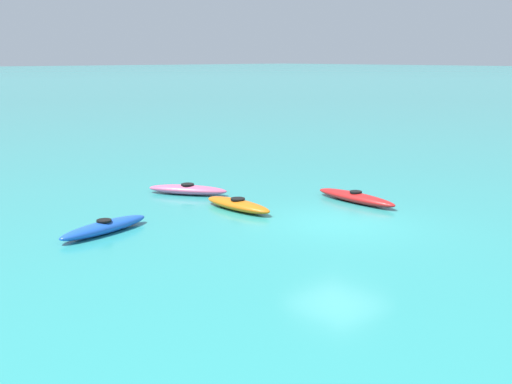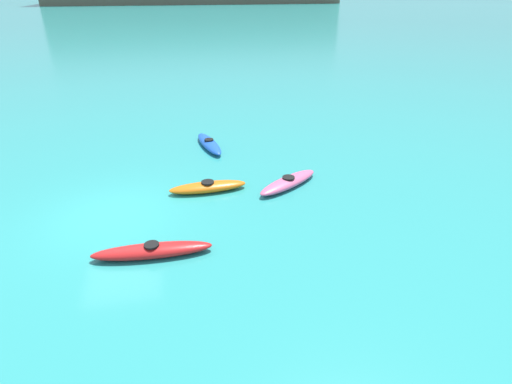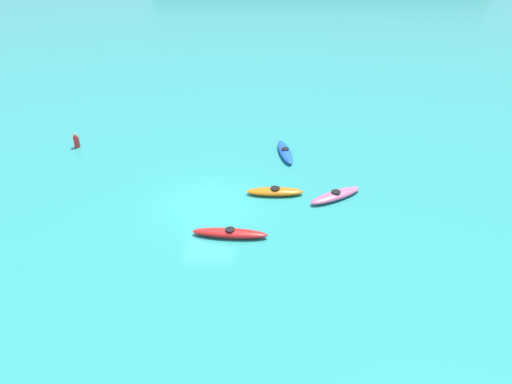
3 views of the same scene
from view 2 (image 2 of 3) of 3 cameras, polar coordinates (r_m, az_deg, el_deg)
name	(u,v)px [view 2 (image 2 of 3)]	position (r m, az deg, el deg)	size (l,w,h in m)	color
ground_plane	(112,216)	(13.34, -19.78, -3.21)	(600.00, 600.00, 0.00)	teal
kayak_red	(152,251)	(11.07, -14.53, -8.06)	(3.19, 0.75, 0.37)	red
kayak_orange	(208,187)	(14.09, -6.85, 0.73)	(2.71, 0.80, 0.37)	orange
kayak_pink	(288,182)	(14.38, 4.62, 1.42)	(2.73, 2.13, 0.37)	pink
kayak_blue	(209,144)	(18.09, -6.68, 6.85)	(1.17, 2.94, 0.37)	blue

